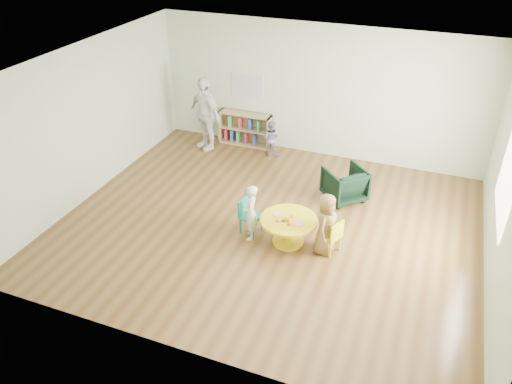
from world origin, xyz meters
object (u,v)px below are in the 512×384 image
kid_chair_right (332,235)px  toddler (271,138)px  bookshelf (245,129)px  child_right (326,224)px  adult_caretaker (205,114)px  child_left (251,213)px  armchair (345,184)px  activity_table (289,226)px  kid_chair_left (249,214)px

kid_chair_right → toddler: size_ratio=0.74×
bookshelf → child_right: 4.20m
bookshelf → child_right: bearing=-50.2°
adult_caretaker → child_left: bearing=-25.1°
armchair → adult_caretaker: adult_caretaker is taller
child_right → adult_caretaker: 4.37m
armchair → adult_caretaker: 3.56m
child_right → armchair: bearing=4.6°
adult_caretaker → child_right: bearing=-11.5°
activity_table → armchair: armchair is taller
kid_chair_left → armchair: 2.05m
kid_chair_right → child_left: size_ratio=0.60×
kid_chair_left → adult_caretaker: size_ratio=0.37×
child_left → child_right: (1.23, 0.08, 0.03)m
armchair → child_left: child_left is taller
kid_chair_right → toddler: 3.54m
bookshelf → kid_chair_left: bearing=-66.6°
activity_table → adult_caretaker: 3.94m
toddler → kid_chair_left: bearing=98.9°
toddler → adult_caretaker: size_ratio=0.48×
kid_chair_left → adult_caretaker: 3.40m
activity_table → armchair: bearing=71.8°
armchair → bookshelf: bearing=-74.4°
kid_chair_left → adult_caretaker: bearing=-129.3°
kid_chair_right → adult_caretaker: (-3.52, 2.69, 0.50)m
activity_table → adult_caretaker: bearing=136.1°
toddler → activity_table: bearing=111.4°
activity_table → kid_chair_right: size_ratio=1.57×
armchair → toddler: size_ratio=0.88×
kid_chair_left → activity_table: bearing=96.4°
child_left → toddler: 3.07m
activity_table → child_left: bearing=-172.1°
kid_chair_left → bookshelf: 3.43m
kid_chair_right → kid_chair_left: bearing=111.3°
child_left → adult_caretaker: adult_caretaker is taller
bookshelf → child_left: bearing=-66.2°
child_right → toddler: size_ratio=1.31×
child_right → bookshelf: bearing=42.6°
bookshelf → child_left: (1.46, -3.31, 0.12)m
activity_table → adult_caretaker: adult_caretaker is taller
child_left → kid_chair_left: bearing=-168.4°
kid_chair_right → toddler: bearing=59.1°
kid_chair_right → child_right: 0.23m
kid_chair_left → kid_chair_right: size_ratio=1.04×
child_right → toddler: (-1.95, 2.90, -0.12)m
kid_chair_left → child_right: bearing=99.0°
kid_chair_left → armchair: armchair is taller
activity_table → child_left: 0.66m
kid_chair_left → child_right: size_ratio=0.59×
child_right → adult_caretaker: (-3.42, 2.71, 0.30)m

